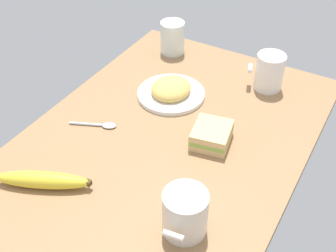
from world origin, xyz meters
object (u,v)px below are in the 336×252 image
(coffee_mug_milky, at_px, (185,212))
(spoon, at_px, (100,125))
(sandwich_main, at_px, (212,135))
(glass_of_milk, at_px, (172,39))
(coffee_mug_black, at_px, (269,71))
(banana, at_px, (43,180))
(plate_of_food, at_px, (171,91))

(coffee_mug_milky, distance_m, spoon, 0.37)
(sandwich_main, distance_m, glass_of_milk, 0.44)
(coffee_mug_milky, xyz_separation_m, sandwich_main, (-0.25, -0.06, -0.03))
(glass_of_milk, height_order, spoon, glass_of_milk)
(coffee_mug_black, distance_m, sandwich_main, 0.29)
(coffee_mug_black, bearing_deg, spoon, -39.24)
(glass_of_milk, bearing_deg, coffee_mug_milky, 31.39)
(banana, bearing_deg, plate_of_food, 170.20)
(coffee_mug_black, xyz_separation_m, spoon, (0.37, -0.30, -0.05))
(coffee_mug_milky, bearing_deg, glass_of_milk, -148.61)
(spoon, bearing_deg, glass_of_milk, -176.67)
(coffee_mug_milky, bearing_deg, coffee_mug_black, -177.01)
(coffee_mug_milky, bearing_deg, banana, -80.62)
(sandwich_main, xyz_separation_m, spoon, (0.08, -0.27, -0.02))
(coffee_mug_black, relative_size, spoon, 0.89)
(coffee_mug_black, relative_size, banana, 0.50)
(plate_of_food, relative_size, spoon, 1.59)
(coffee_mug_milky, height_order, spoon, coffee_mug_milky)
(spoon, bearing_deg, coffee_mug_black, 140.76)
(coffee_mug_black, height_order, banana, coffee_mug_black)
(coffee_mug_milky, relative_size, sandwich_main, 1.01)
(coffee_mug_milky, bearing_deg, sandwich_main, -165.89)
(coffee_mug_black, bearing_deg, plate_of_food, -51.52)
(coffee_mug_milky, distance_m, banana, 0.32)
(plate_of_food, bearing_deg, spoon, -23.99)
(plate_of_food, relative_size, glass_of_milk, 1.84)
(banana, bearing_deg, glass_of_milk, -176.39)
(coffee_mug_black, distance_m, spoon, 0.48)
(plate_of_food, bearing_deg, banana, -9.80)
(banana, xyz_separation_m, spoon, (-0.22, -0.02, -0.02))
(sandwich_main, xyz_separation_m, glass_of_milk, (-0.32, -0.29, 0.02))
(coffee_mug_black, xyz_separation_m, glass_of_milk, (-0.04, -0.33, -0.01))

